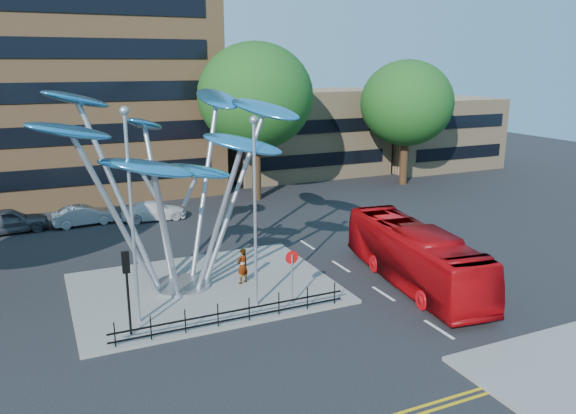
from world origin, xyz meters
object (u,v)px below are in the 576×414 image
no_entry_sign_island (292,268)px  red_bus (414,256)px  tree_right (255,96)px  parked_car_mid (84,215)px  leaf_sculpture (171,146)px  tree_far (407,103)px  traffic_light_island (127,275)px  parked_car_right (154,211)px  street_lamp_right (255,196)px  street_lamp_left (131,199)px  parked_car_left (8,221)px  pedestrian (243,266)px

no_entry_sign_island → red_bus: bearing=-0.8°
tree_right → parked_car_mid: (-13.17, -2.01, -7.37)m
no_entry_sign_island → parked_car_mid: no_entry_sign_island is taller
tree_right → leaf_sculpture: 18.37m
tree_right → parked_car_mid: bearing=-171.3°
tree_far → parked_car_mid: tree_far is taller
traffic_light_island → parked_car_right: (4.33, 16.86, -1.98)m
red_bus → parked_car_right: size_ratio=2.39×
leaf_sculpture → street_lamp_right: (2.57, -3.68, -1.78)m
tree_far → leaf_sculpture: (-24.07, -15.32, -0.23)m
no_entry_sign_island → parked_car_mid: 18.92m
street_lamp_left → no_entry_sign_island: 7.47m
street_lamp_left → red_bus: 13.61m
tree_far → no_entry_sign_island: (-20.00, -19.48, -5.29)m
street_lamp_left → street_lamp_right: bearing=-5.7°
parked_car_mid → parked_car_left: bearing=83.5°
street_lamp_right → traffic_light_island: size_ratio=2.42×
parked_car_mid → traffic_light_island: bearing=175.0°
no_entry_sign_island → parked_car_right: 17.09m
parked_car_right → pedestrian: bearing=-169.8°
street_lamp_right → parked_car_mid: street_lamp_right is taller
leaf_sculpture → street_lamp_left: bearing=-127.4°
street_lamp_right → parked_car_mid: (-5.67, 16.99, -4.43)m
tree_far → parked_car_left: size_ratio=2.29×
traffic_light_island → street_lamp_right: bearing=5.2°
no_entry_sign_island → tree_far: bearing=44.3°
tree_far → parked_car_left: (-31.67, -1.94, -6.30)m
leaf_sculpture → pedestrian: size_ratio=7.28×
parked_car_right → tree_right: bearing=-69.1°
leaf_sculpture → tree_far: bearing=32.5°
traffic_light_island → parked_car_left: bearing=104.9°
traffic_light_island → parked_car_mid: (-0.17, 17.49, -1.95)m
pedestrian → parked_car_mid: pedestrian is taller
tree_far → leaf_sculpture: bearing=-147.5°
parked_car_left → street_lamp_left: bearing=-170.0°
tree_right → red_bus: (0.50, -19.57, -6.57)m
tree_right → street_lamp_right: bearing=-111.5°
street_lamp_left → parked_car_mid: street_lamp_left is taller
red_bus → tree_right: bearing=98.9°
tree_right → leaf_sculpture: bearing=-123.3°
leaf_sculpture → no_entry_sign_island: leaf_sculpture is taller
pedestrian → parked_car_mid: 15.54m
street_lamp_right → parked_car_mid: size_ratio=2.06×
leaf_sculpture → street_lamp_left: size_ratio=1.45×
leaf_sculpture → street_lamp_right: size_ratio=1.53×
tree_far → parked_car_right: size_ratio=2.46×
pedestrian → street_lamp_left: bearing=-0.8°
red_bus → parked_car_right: red_bus is taller
parked_car_left → parked_car_right: parked_car_left is taller
no_entry_sign_island → parked_car_right: size_ratio=0.56×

